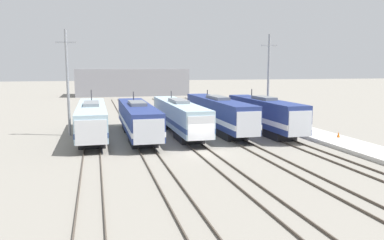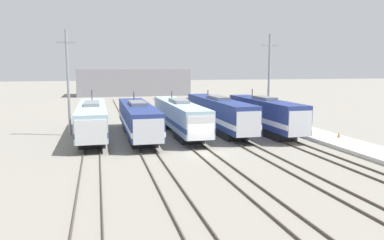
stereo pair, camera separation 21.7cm
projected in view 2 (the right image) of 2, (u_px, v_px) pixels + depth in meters
name	position (u px, v px, depth m)	size (l,w,h in m)	color
ground_plane	(204.00, 153.00, 33.95)	(400.00, 400.00, 0.00)	gray
rail_pair_far_left	(92.00, 158.00, 31.54)	(1.50, 120.00, 0.15)	#4C4238
rail_pair_center_left	(150.00, 155.00, 32.74)	(1.51, 120.00, 0.15)	#4C4238
rail_pair_center	(204.00, 152.00, 33.93)	(1.51, 120.00, 0.15)	#4C4238
rail_pair_center_right	(254.00, 149.00, 35.13)	(1.51, 120.00, 0.15)	#4C4238
rail_pair_far_right	(301.00, 146.00, 36.33)	(1.50, 120.00, 0.15)	#4C4238
locomotive_far_left	(92.00, 119.00, 41.07)	(3.01, 18.93, 5.03)	#232326
locomotive_center_left	(138.00, 119.00, 41.18)	(3.05, 18.47, 4.80)	black
locomotive_center	(180.00, 116.00, 43.41)	(2.86, 19.52, 4.73)	#232326
locomotive_center_right	(219.00, 114.00, 45.01)	(2.82, 19.39, 4.77)	black
locomotive_far_right	(266.00, 115.00, 43.78)	(2.74, 16.48, 4.98)	black
catenary_tower_left	(68.00, 81.00, 41.94)	(2.16, 0.29, 11.87)	gray
catenary_tower_right	(269.00, 79.00, 47.89)	(2.16, 0.29, 11.87)	gray
platform	(343.00, 143.00, 37.43)	(4.00, 120.00, 0.37)	beige
traffic_cone	(339.00, 135.00, 39.32)	(0.32, 0.32, 0.57)	orange
depot_building	(133.00, 82.00, 106.61)	(30.44, 14.10, 7.36)	gray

